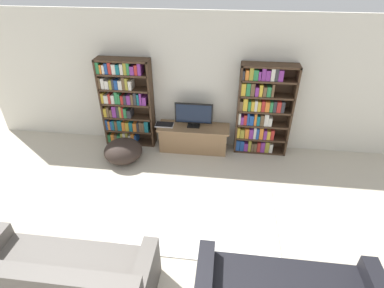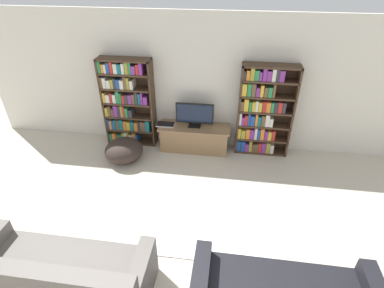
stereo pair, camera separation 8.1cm
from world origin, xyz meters
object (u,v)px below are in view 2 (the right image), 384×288
Objects in this scene: bookshelf_left at (127,102)px; television at (195,115)px; bookshelf_right at (262,111)px; tv_stand at (194,138)px; couch_left_sectional at (60,278)px; laptop at (166,124)px; beanbag_ottoman at (124,150)px.

television is at bearing -4.06° from bookshelf_left.
bookshelf_right is 2.44× the size of television.
tv_stand is 3.46m from couch_left_sectional.
laptop is 0.50× the size of beanbag_ottoman.
bookshelf_right is at bearing 55.15° from couch_left_sectional.
bookshelf_left is 0.97m from beanbag_ottoman.
bookshelf_left is at bearing 175.94° from television.
bookshelf_left is 2.44× the size of television.
bookshelf_right reaches higher than beanbag_ottoman.
tv_stand is 1.95× the size of beanbag_ottoman.
laptop is (-0.58, -0.01, 0.27)m from tv_stand.
laptop reaches higher than tv_stand.
bookshelf_left is 1.27× the size of tv_stand.
bookshelf_right reaches higher than laptop.
beanbag_ottoman is (0.09, -0.68, -0.69)m from bookshelf_left.
laptop is at bearing -179.50° from tv_stand.
television reaches higher than laptop.
television is at bearing 24.50° from beanbag_ottoman.
beanbag_ottoman is at bearing -156.18° from tv_stand.
tv_stand is at bearing 0.50° from laptop.
couch_left_sectional is at bearing -108.44° from television.
laptop is 0.18× the size of couch_left_sectional.
bookshelf_left is 2.47× the size of beanbag_ottoman.
television is at bearing 71.56° from couch_left_sectional.
tv_stand is 3.93× the size of laptop.
beanbag_ottoman is at bearing -155.50° from television.
television is 0.63m from laptop.
beanbag_ottoman is at bearing -82.73° from bookshelf_left.
television reaches higher than tv_stand.
couch_left_sectional reaches higher than laptop.
tv_stand is 1.41m from beanbag_ottoman.
bookshelf_left is at bearing 97.27° from beanbag_ottoman.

